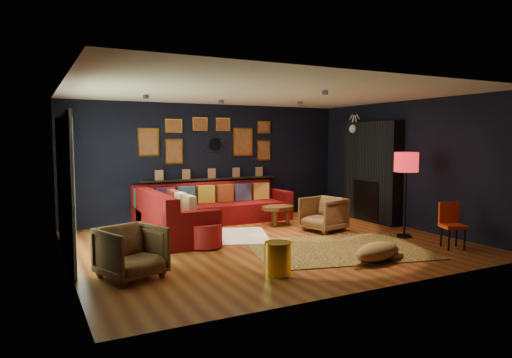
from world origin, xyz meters
name	(u,v)px	position (x,y,z in m)	size (l,w,h in m)	color
floor	(268,243)	(0.00, 0.00, 0.00)	(6.50, 6.50, 0.00)	#965521
room_walls	(268,152)	(0.00, 0.00, 1.59)	(6.50, 6.50, 6.50)	black
sectional	(199,213)	(-0.61, 1.81, 0.32)	(3.41, 2.69, 0.86)	#660E0B
ledge	(212,179)	(0.00, 2.68, 0.92)	(3.20, 0.12, 0.04)	black
gallery_wall	(210,140)	(-0.01, 2.72, 1.81)	(3.15, 0.04, 1.02)	gold
sunburst_mirror	(215,144)	(0.10, 2.72, 1.70)	(0.47, 0.16, 0.47)	silver
fireplace	(372,175)	(3.09, 0.90, 1.02)	(0.31, 1.60, 2.20)	black
deer_head	(359,129)	(3.14, 1.40, 2.05)	(0.50, 0.28, 0.45)	white
sliding_door	(65,186)	(-3.22, 0.60, 1.10)	(0.06, 2.80, 2.20)	white
ceiling_spots	(248,99)	(0.00, 0.80, 2.56)	(3.30, 2.50, 0.06)	black
shag_rug	(212,237)	(-0.69, 0.89, 0.01)	(2.03, 1.48, 0.03)	white
leopard_rug	(337,249)	(0.80, -0.92, 0.01)	(2.81, 2.01, 0.02)	#BB9245
coffee_table	(278,210)	(1.00, 1.39, 0.33)	(0.81, 0.64, 0.38)	brown
pouf	(205,235)	(-1.10, 0.20, 0.22)	(0.58, 0.58, 0.38)	maroon
armchair_left	(131,250)	(-2.55, -0.95, 0.38)	(0.73, 0.69, 0.76)	#BB7D48
armchair_right	(324,212)	(1.49, 0.45, 0.37)	(0.72, 0.67, 0.74)	#BB7D48
gold_stool	(278,259)	(-0.78, -1.70, 0.22)	(0.36, 0.36, 0.45)	gold
orange_chair	(451,221)	(2.59, -1.67, 0.44)	(0.47, 0.47, 0.76)	black
floor_lamp	(406,166)	(2.50, -0.70, 1.33)	(0.44, 0.44, 1.58)	black
dog	(377,248)	(0.85, -1.80, 0.21)	(1.21, 0.59, 0.38)	#B38541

